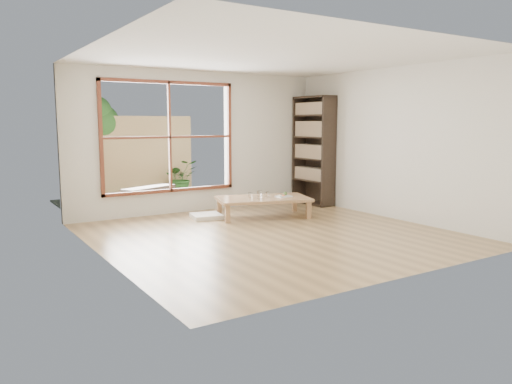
% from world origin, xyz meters
% --- Properties ---
extents(ground, '(5.00, 5.00, 0.00)m').
position_xyz_m(ground, '(0.00, 0.00, 0.00)').
color(ground, '#A58252').
rests_on(ground, ground).
extents(low_table, '(1.79, 1.33, 0.35)m').
position_xyz_m(low_table, '(0.65, 1.24, 0.31)').
color(low_table, '#A57C50').
rests_on(low_table, ground).
extents(floor_cushion, '(0.58, 0.58, 0.07)m').
position_xyz_m(floor_cushion, '(-0.26, 1.68, 0.04)').
color(floor_cushion, white).
rests_on(floor_cushion, ground).
extents(bookshelf, '(0.35, 0.98, 2.19)m').
position_xyz_m(bookshelf, '(2.31, 1.90, 1.09)').
color(bookshelf, '#2F231A').
rests_on(bookshelf, ground).
extents(glass_tall, '(0.08, 0.08, 0.14)m').
position_xyz_m(glass_tall, '(0.51, 1.14, 0.42)').
color(glass_tall, silver).
rests_on(glass_tall, low_table).
extents(glass_mid, '(0.06, 0.06, 0.09)m').
position_xyz_m(glass_mid, '(0.77, 1.28, 0.39)').
color(glass_mid, silver).
rests_on(glass_mid, low_table).
extents(glass_short, '(0.07, 0.07, 0.09)m').
position_xyz_m(glass_short, '(0.69, 1.41, 0.39)').
color(glass_short, silver).
rests_on(glass_short, low_table).
extents(glass_small, '(0.07, 0.07, 0.09)m').
position_xyz_m(glass_small, '(0.48, 1.39, 0.39)').
color(glass_small, silver).
rests_on(glass_small, low_table).
extents(food_tray, '(0.26, 0.19, 0.08)m').
position_xyz_m(food_tray, '(1.01, 1.11, 0.37)').
color(food_tray, white).
rests_on(food_tray, low_table).
extents(deck, '(2.80, 2.00, 0.05)m').
position_xyz_m(deck, '(-0.60, 3.56, 0.00)').
color(deck, '#322C24').
rests_on(deck, ground).
extents(garden_bench, '(1.21, 0.77, 0.37)m').
position_xyz_m(garden_bench, '(-0.66, 3.39, 0.33)').
color(garden_bench, '#2F231A').
rests_on(garden_bench, deck).
extents(bamboo_fence, '(2.80, 0.06, 1.80)m').
position_xyz_m(bamboo_fence, '(-0.60, 4.56, 0.90)').
color(bamboo_fence, tan).
rests_on(bamboo_fence, ground).
extents(shrub_right, '(0.75, 0.66, 0.80)m').
position_xyz_m(shrub_right, '(0.42, 4.30, 0.43)').
color(shrub_right, '#2D5820').
rests_on(shrub_right, deck).
extents(shrub_left, '(0.70, 0.64, 1.03)m').
position_xyz_m(shrub_left, '(-1.60, 4.16, 0.54)').
color(shrub_left, '#2D5820').
rests_on(shrub_left, deck).
extents(garden_tree, '(1.04, 0.85, 2.22)m').
position_xyz_m(garden_tree, '(-1.28, 4.86, 1.63)').
color(garden_tree, '#4C3D2D').
rests_on(garden_tree, ground).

